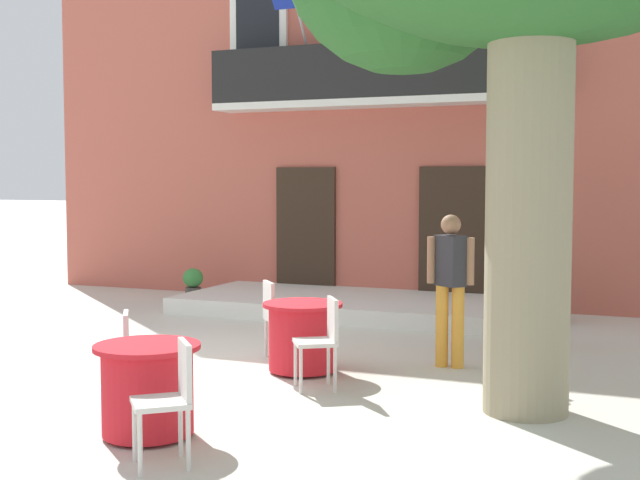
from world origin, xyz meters
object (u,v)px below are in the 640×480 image
object	(u,v)px
cafe_chair_middle_0	(322,336)
pedestrian_near_entrance	(541,274)
ground_planter_left	(193,282)
cafe_chair_middle_1	(277,314)
cafe_chair_near_tree_0	(138,354)
cafe_table_near_tree	(148,389)
cafe_table_middle	(303,336)
ground_planter_right	(552,294)
cafe_chair_near_tree_1	(171,394)
pedestrian_mid_plaza	(450,281)

from	to	relation	value
cafe_chair_middle_0	pedestrian_near_entrance	xyz separation A→B (m)	(1.73, 2.83, 0.41)
ground_planter_left	cafe_chair_middle_1	bearing A→B (deg)	-47.96
cafe_chair_near_tree_0	ground_planter_left	size ratio (longest dim) A/B	1.64
cafe_chair_near_tree_0	cafe_chair_middle_0	bearing A→B (deg)	50.52
cafe_table_near_tree	cafe_table_middle	distance (m)	2.61
cafe_chair_near_tree_0	ground_planter_left	world-z (taller)	cafe_chair_near_tree_0
cafe_table_middle	ground_planter_right	distance (m)	4.82
cafe_chair_near_tree_0	cafe_chair_near_tree_1	xyz separation A→B (m)	(1.04, -1.09, 0.00)
cafe_chair_near_tree_0	pedestrian_near_entrance	world-z (taller)	pedestrian_near_entrance
cafe_chair_middle_0	cafe_chair_middle_1	xyz separation A→B (m)	(-1.02, 1.10, 0.00)
pedestrian_near_entrance	cafe_table_near_tree	bearing A→B (deg)	-116.61
pedestrian_mid_plaza	cafe_chair_middle_1	bearing A→B (deg)	-170.06
cafe_table_middle	ground_planter_left	xyz separation A→B (m)	(-3.97, 4.31, -0.08)
cafe_table_middle	cafe_chair_middle_1	size ratio (longest dim) A/B	0.95
cafe_table_middle	cafe_chair_near_tree_0	bearing A→B (deg)	-109.37
cafe_table_near_tree	cafe_table_middle	bearing A→B (deg)	85.00
cafe_chair_near_tree_0	pedestrian_near_entrance	xyz separation A→B (m)	(2.91, 4.27, 0.41)
cafe_table_near_tree	cafe_chair_middle_0	world-z (taller)	cafe_chair_middle_0
cafe_table_middle	ground_planter_left	bearing A→B (deg)	132.64
cafe_chair_near_tree_0	cafe_table_middle	xyz separation A→B (m)	(0.71, 2.03, -0.14)
ground_planter_left	pedestrian_mid_plaza	distance (m)	6.42
cafe_chair_near_tree_0	pedestrian_mid_plaza	world-z (taller)	pedestrian_mid_plaza
cafe_chair_middle_0	pedestrian_near_entrance	distance (m)	3.34
cafe_chair_near_tree_1	ground_planter_left	xyz separation A→B (m)	(-4.29, 7.43, -0.22)
cafe_chair_near_tree_1	cafe_table_middle	world-z (taller)	cafe_chair_near_tree_1
ground_planter_left	cafe_table_near_tree	bearing A→B (deg)	-61.58
cafe_table_middle	cafe_chair_middle_1	world-z (taller)	cafe_chair_middle_1
cafe_chair_near_tree_0	ground_planter_right	xyz separation A→B (m)	(2.79, 6.38, -0.11)
cafe_table_middle	ground_planter_right	xyz separation A→B (m)	(2.07, 4.36, 0.03)
cafe_chair_middle_1	ground_planter_right	distance (m)	4.65
cafe_chair_near_tree_1	cafe_chair_middle_1	xyz separation A→B (m)	(-0.87, 3.64, 0.00)
cafe_table_middle	pedestrian_near_entrance	size ratio (longest dim) A/B	0.52
cafe_table_middle	cafe_chair_middle_0	xyz separation A→B (m)	(0.47, -0.59, 0.14)
cafe_chair_middle_0	ground_planter_left	distance (m)	6.62
cafe_chair_middle_1	ground_planter_right	xyz separation A→B (m)	(2.62, 3.84, -0.11)
cafe_chair_near_tree_1	cafe_table_middle	xyz separation A→B (m)	(-0.32, 3.12, -0.14)
cafe_chair_near_tree_1	pedestrian_near_entrance	size ratio (longest dim) A/B	0.55
pedestrian_near_entrance	cafe_chair_middle_1	bearing A→B (deg)	-147.84
cafe_chair_middle_0	ground_planter_left	world-z (taller)	cafe_chair_middle_0
cafe_chair_near_tree_1	ground_planter_right	bearing A→B (deg)	76.82
cafe_chair_middle_0	ground_planter_right	distance (m)	5.20
cafe_table_near_tree	ground_planter_right	world-z (taller)	same
cafe_table_near_tree	pedestrian_mid_plaza	size ratio (longest dim) A/B	0.51
cafe_table_near_tree	ground_planter_right	size ratio (longest dim) A/B	1.14
cafe_chair_middle_0	pedestrian_mid_plaza	bearing A→B (deg)	57.10
cafe_chair_near_tree_1	pedestrian_mid_plaza	distance (m)	4.15
ground_planter_left	cafe_table_middle	bearing A→B (deg)	-47.36
pedestrian_near_entrance	pedestrian_mid_plaza	xyz separation A→B (m)	(-0.79, -1.39, 0.03)
cafe_table_near_tree	cafe_chair_near_tree_0	xyz separation A→B (m)	(-0.49, 0.58, 0.14)
cafe_table_near_tree	cafe_chair_near_tree_1	distance (m)	0.77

